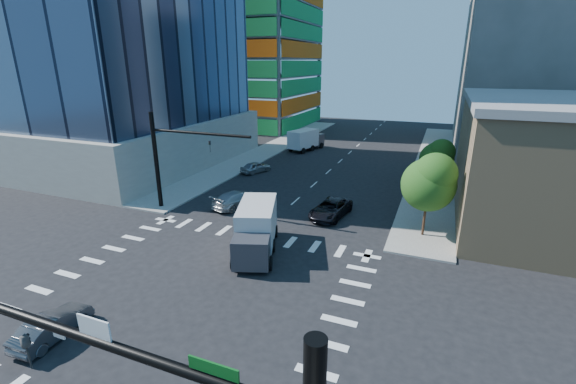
% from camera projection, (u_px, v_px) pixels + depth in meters
% --- Properties ---
extents(ground, '(160.00, 160.00, 0.00)m').
position_uv_depth(ground, '(190.00, 295.00, 23.24)').
color(ground, black).
rests_on(ground, ground).
extents(road_markings, '(20.00, 20.00, 0.01)m').
position_uv_depth(road_markings, '(190.00, 295.00, 23.24)').
color(road_markings, silver).
rests_on(road_markings, ground).
extents(sidewalk_ne, '(5.00, 60.00, 0.15)m').
position_uv_depth(sidewalk_ne, '(434.00, 162.00, 53.98)').
color(sidewalk_ne, gray).
rests_on(sidewalk_ne, ground).
extents(sidewalk_nw, '(5.00, 60.00, 0.15)m').
position_uv_depth(sidewalk_nw, '(272.00, 148.00, 62.81)').
color(sidewalk_nw, gray).
rests_on(sidewalk_nw, ground).
extents(construction_building, '(25.16, 34.50, 70.60)m').
position_uv_depth(construction_building, '(248.00, 5.00, 79.53)').
color(construction_building, gray).
rests_on(construction_building, ground).
extents(bg_building_ne, '(24.00, 30.00, 28.00)m').
position_uv_depth(bg_building_ne, '(552.00, 58.00, 57.61)').
color(bg_building_ne, '#5F5A55').
rests_on(bg_building_ne, ground).
extents(signal_mast_nw, '(10.20, 0.40, 9.00)m').
position_uv_depth(signal_mast_nw, '(168.00, 153.00, 35.13)').
color(signal_mast_nw, black).
rests_on(signal_mast_nw, sidewalk_nw).
extents(tree_south, '(4.16, 4.16, 6.82)m').
position_uv_depth(tree_south, '(431.00, 181.00, 29.51)').
color(tree_south, '#382316').
rests_on(tree_south, sidewalk_ne).
extents(tree_north, '(3.54, 3.52, 5.78)m').
position_uv_depth(tree_north, '(438.00, 157.00, 40.18)').
color(tree_north, '#382316').
rests_on(tree_north, sidewalk_ne).
extents(car_nb_far, '(3.21, 5.75, 1.52)m').
position_uv_depth(car_nb_far, '(331.00, 209.00, 34.92)').
color(car_nb_far, black).
rests_on(car_nb_far, ground).
extents(car_sb_near, '(3.92, 5.85, 1.57)m').
position_uv_depth(car_sb_near, '(238.00, 199.00, 37.35)').
color(car_sb_near, '#BEBEBE').
rests_on(car_sb_near, ground).
extents(car_sb_mid, '(3.24, 4.50, 1.42)m').
position_uv_depth(car_sb_mid, '(256.00, 167.00, 48.98)').
color(car_sb_mid, '#9C9FA4').
rests_on(car_sb_mid, ground).
extents(car_sb_cross, '(1.67, 4.15, 1.34)m').
position_uv_depth(car_sb_cross, '(52.00, 326.00, 19.51)').
color(car_sb_cross, '#47474B').
rests_on(car_sb_cross, ground).
extents(box_truck_near, '(4.79, 7.07, 3.42)m').
position_uv_depth(box_truck_near, '(256.00, 234.00, 28.01)').
color(box_truck_near, black).
rests_on(box_truck_near, ground).
extents(box_truck_far, '(4.35, 6.80, 3.30)m').
position_uv_depth(box_truck_far, '(307.00, 141.00, 61.59)').
color(box_truck_far, black).
rests_on(box_truck_far, ground).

